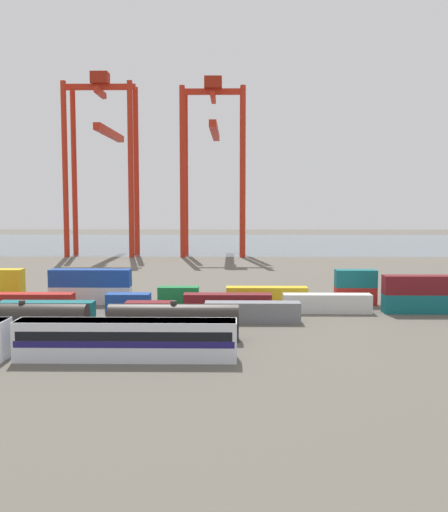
{
  "coord_description": "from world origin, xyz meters",
  "views": [
    {
      "loc": [
        6.59,
        -77.55,
        15.34
      ],
      "look_at": [
        4.86,
        32.32,
        5.3
      ],
      "focal_mm": 42.15,
      "sensor_mm": 36.0,
      "label": 1
    }
  ],
  "objects_px": {
    "freight_tank_row": "(23,321)",
    "shipping_container_8": "(327,303)",
    "passenger_train": "(12,338)",
    "gantry_crane_central": "(214,149)",
    "gantry_crane_west": "(103,148)",
    "shipping_container_5": "(30,303)"
  },
  "relations": [
    {
      "from": "passenger_train",
      "to": "gantry_crane_central",
      "type": "xyz_separation_m",
      "value": [
        15.86,
        115.04,
        27.91
      ]
    },
    {
      "from": "freight_tank_row",
      "to": "gantry_crane_west",
      "type": "xyz_separation_m",
      "value": [
        -13.55,
        106.24,
        28.32
      ]
    },
    {
      "from": "passenger_train",
      "to": "shipping_container_5",
      "type": "xyz_separation_m",
      "value": [
        -6.78,
        25.12,
        -0.84
      ]
    },
    {
      "from": "shipping_container_8",
      "to": "gantry_crane_central",
      "type": "relative_size",
      "value": 0.24
    },
    {
      "from": "freight_tank_row",
      "to": "shipping_container_5",
      "type": "bearing_deg",
      "value": 106.22
    },
    {
      "from": "freight_tank_row",
      "to": "passenger_train",
      "type": "bearing_deg",
      "value": -77.19
    },
    {
      "from": "shipping_container_8",
      "to": "gantry_crane_central",
      "type": "height_order",
      "value": "gantry_crane_central"
    },
    {
      "from": "shipping_container_5",
      "to": "passenger_train",
      "type": "bearing_deg",
      "value": -74.9
    },
    {
      "from": "passenger_train",
      "to": "shipping_container_5",
      "type": "height_order",
      "value": "passenger_train"
    },
    {
      "from": "passenger_train",
      "to": "freight_tank_row",
      "type": "xyz_separation_m",
      "value": [
        -1.9,
        8.34,
        -0.06
      ]
    },
    {
      "from": "gantry_crane_central",
      "to": "shipping_container_5",
      "type": "bearing_deg",
      "value": -104.13
    },
    {
      "from": "gantry_crane_west",
      "to": "gantry_crane_central",
      "type": "relative_size",
      "value": 1.03
    },
    {
      "from": "freight_tank_row",
      "to": "shipping_container_8",
      "type": "bearing_deg",
      "value": 24.78
    },
    {
      "from": "shipping_container_8",
      "to": "gantry_crane_west",
      "type": "bearing_deg",
      "value": 119.15
    },
    {
      "from": "freight_tank_row",
      "to": "shipping_container_8",
      "type": "distance_m",
      "value": 40.04
    },
    {
      "from": "passenger_train",
      "to": "shipping_container_8",
      "type": "xyz_separation_m",
      "value": [
        34.45,
        25.12,
        -0.84
      ]
    },
    {
      "from": "freight_tank_row",
      "to": "gantry_crane_west",
      "type": "distance_m",
      "value": 110.78
    },
    {
      "from": "shipping_container_5",
      "to": "gantry_crane_central",
      "type": "bearing_deg",
      "value": 75.87
    },
    {
      "from": "shipping_container_5",
      "to": "gantry_crane_central",
      "type": "relative_size",
      "value": 0.24
    },
    {
      "from": "freight_tank_row",
      "to": "gantry_crane_central",
      "type": "bearing_deg",
      "value": 80.55
    },
    {
      "from": "shipping_container_5",
      "to": "gantry_crane_west",
      "type": "distance_m",
      "value": 94.47
    },
    {
      "from": "gantry_crane_central",
      "to": "shipping_container_8",
      "type": "bearing_deg",
      "value": -78.32
    }
  ]
}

